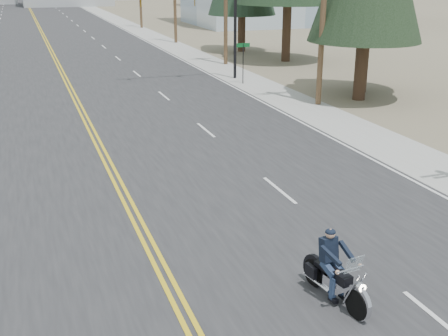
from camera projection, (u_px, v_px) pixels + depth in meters
road at (41, 31)px, 68.75m from camera, size 20.00×200.00×0.01m
sidewalk_right at (134, 28)px, 72.42m from camera, size 3.00×200.00×0.01m
traffic_mast_right at (206, 4)px, 36.25m from camera, size 7.10×0.26×7.00m
street_sign at (243, 56)px, 36.10m from camera, size 0.90×0.06×2.62m
motorcyclist at (336, 268)px, 12.31m from camera, size 1.19×2.22×1.65m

